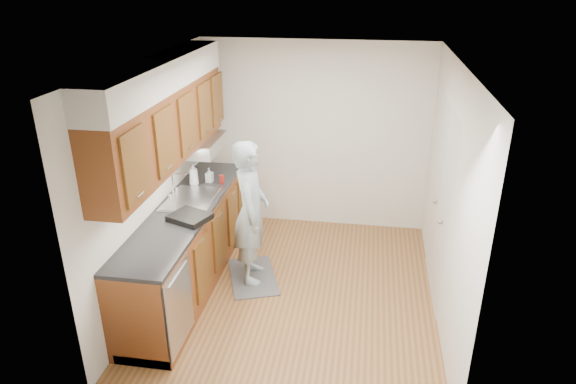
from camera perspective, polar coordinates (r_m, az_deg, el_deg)
The scene contains 14 objects.
floor at distance 5.80m, azimuth 0.79°, elevation -10.94°, with size 3.50×3.50×0.00m, color olive.
ceiling at distance 4.85m, azimuth 0.95°, elevation 14.22°, with size 3.50×3.50×0.00m, color white.
wall_left at distance 5.60m, azimuth -14.51°, elevation 1.43°, with size 0.02×3.50×2.50m, color silver.
wall_right at distance 5.22m, azimuth 17.38°, elevation -0.54°, with size 0.02×3.50×2.50m, color silver.
wall_back at distance 6.84m, azimuth 3.00°, elevation 6.16°, with size 3.00×0.02×2.50m, color silver.
counter at distance 5.81m, azimuth -11.03°, elevation -5.70°, with size 0.64×2.80×1.30m.
upper_cabinets at distance 5.36m, azimuth -13.41°, elevation 8.46°, with size 0.47×2.80×1.21m.
closet_door at distance 5.58m, azimuth 16.61°, elevation -1.40°, with size 0.02×1.22×2.05m, color white.
floor_mat at distance 6.05m, azimuth -3.92°, elevation -9.36°, with size 0.50×0.85×0.02m, color slate.
person at distance 5.59m, azimuth -4.19°, elevation -1.25°, with size 0.66×0.44×1.86m, color #8EA4AD.
soap_bottle_a at distance 6.11m, azimuth -10.45°, elevation 1.97°, with size 0.11×0.11×0.28m, color silver.
soap_bottle_b at distance 6.20m, azimuth -8.74°, elevation 1.88°, with size 0.08×0.08×0.18m, color silver.
soda_can at distance 6.15m, azimuth -7.38°, elevation 1.42°, with size 0.06×0.06×0.11m, color red.
dish_rack at distance 5.31m, azimuth -10.87°, elevation -2.77°, with size 0.38×0.32×0.06m, color black.
Camera 1 is at (0.68, -4.74, 3.28)m, focal length 32.00 mm.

